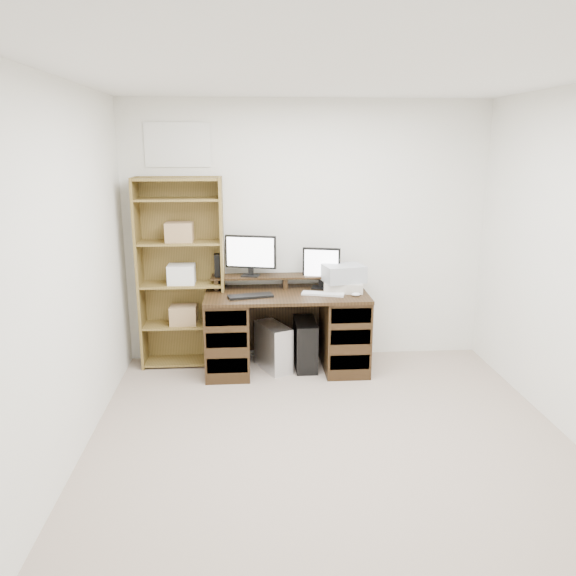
{
  "coord_description": "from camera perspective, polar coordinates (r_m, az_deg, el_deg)",
  "views": [
    {
      "loc": [
        -0.57,
        -3.37,
        2.09
      ],
      "look_at": [
        -0.22,
        1.43,
        0.85
      ],
      "focal_mm": 35.0,
      "sensor_mm": 36.0,
      "label": 1
    }
  ],
  "objects": [
    {
      "name": "speaker",
      "position": [
        5.33,
        -7.03,
        2.32
      ],
      "size": [
        0.09,
        0.09,
        0.22
      ],
      "primitive_type": "cube",
      "rotation": [
        0.0,
        0.0,
        0.08
      ],
      "color": "black",
      "rests_on": "riser_shelf"
    },
    {
      "name": "keyboard_black",
      "position": [
        5.05,
        -3.83,
        -0.83
      ],
      "size": [
        0.42,
        0.21,
        0.02
      ],
      "primitive_type": "cube",
      "rotation": [
        0.0,
        0.0,
        0.21
      ],
      "color": "black",
      "rests_on": "desk"
    },
    {
      "name": "mouse",
      "position": [
        5.12,
        6.91,
        -0.65
      ],
      "size": [
        0.09,
        0.07,
        0.03
      ],
      "primitive_type": "ellipsoid",
      "rotation": [
        0.0,
        0.0,
        -0.24
      ],
      "color": "silver",
      "rests_on": "desk"
    },
    {
      "name": "riser_shelf",
      "position": [
        5.38,
        -0.32,
        1.05
      ],
      "size": [
        1.4,
        0.22,
        0.12
      ],
      "color": "black",
      "rests_on": "desk"
    },
    {
      "name": "monitor_small",
      "position": [
        5.33,
        3.4,
        2.21
      ],
      "size": [
        0.35,
        0.17,
        0.39
      ],
      "rotation": [
        0.0,
        0.0,
        -0.24
      ],
      "color": "black",
      "rests_on": "desk"
    },
    {
      "name": "basket",
      "position": [
        5.25,
        5.69,
        1.48
      ],
      "size": [
        0.41,
        0.33,
        0.16
      ],
      "primitive_type": "cube",
      "rotation": [
        0.0,
        0.0,
        0.21
      ],
      "color": "#A6ABB1",
      "rests_on": "printer"
    },
    {
      "name": "printer",
      "position": [
        5.28,
        5.66,
        0.18
      ],
      "size": [
        0.4,
        0.33,
        0.09
      ],
      "primitive_type": "cube",
      "rotation": [
        0.0,
        0.0,
        -0.17
      ],
      "color": "#BBB2A3",
      "rests_on": "desk"
    },
    {
      "name": "tower_black",
      "position": [
        5.4,
        1.75,
        -5.69
      ],
      "size": [
        0.2,
        0.46,
        0.46
      ],
      "rotation": [
        0.0,
        0.0,
        0.0
      ],
      "color": "black",
      "rests_on": "ground"
    },
    {
      "name": "desk",
      "position": [
        5.3,
        -0.17,
        -4.25
      ],
      "size": [
        1.5,
        0.7,
        0.75
      ],
      "color": "black",
      "rests_on": "ground"
    },
    {
      "name": "keyboard_white",
      "position": [
        5.14,
        3.57,
        -0.59
      ],
      "size": [
        0.4,
        0.22,
        0.02
      ],
      "primitive_type": "cube",
      "rotation": [
        0.0,
        0.0,
        -0.27
      ],
      "color": "silver",
      "rests_on": "desk"
    },
    {
      "name": "room",
      "position": [
        3.52,
        5.28,
        0.59
      ],
      "size": [
        3.54,
        4.04,
        2.54
      ],
      "color": "tan",
      "rests_on": "ground"
    },
    {
      "name": "monitor_wide",
      "position": [
        5.31,
        -3.82,
        3.52
      ],
      "size": [
        0.48,
        0.17,
        0.39
      ],
      "rotation": [
        0.0,
        0.0,
        -0.26
      ],
      "color": "black",
      "rests_on": "riser_shelf"
    },
    {
      "name": "bookshelf",
      "position": [
        5.39,
        -10.75,
        1.64
      ],
      "size": [
        0.8,
        0.3,
        1.8
      ],
      "color": "olive",
      "rests_on": "ground"
    },
    {
      "name": "tower_silver",
      "position": [
        5.35,
        -1.51,
        -6.0
      ],
      "size": [
        0.36,
        0.48,
        0.44
      ],
      "primitive_type": "cube",
      "rotation": [
        0.0,
        0.0,
        0.43
      ],
      "color": "silver",
      "rests_on": "ground"
    }
  ]
}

